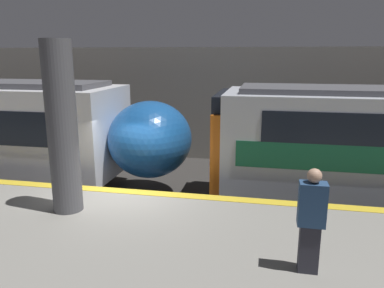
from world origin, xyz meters
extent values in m
plane|color=#33302D|center=(0.00, 0.00, 0.00)|extent=(120.00, 120.00, 0.00)
cube|color=gray|center=(0.00, -2.08, 0.55)|extent=(40.00, 4.16, 1.10)
cube|color=gold|center=(0.00, -0.15, 1.11)|extent=(40.00, 0.30, 0.01)
cube|color=#9E998E|center=(0.00, 6.89, 2.22)|extent=(50.00, 0.15, 4.45)
cylinder|color=#56565B|center=(-0.67, -1.35, 2.78)|extent=(0.58, 0.58, 3.36)
ellipsoid|color=#195199|center=(-0.11, 2.39, 1.77)|extent=(2.42, 2.58, 2.23)
sphere|color=#F2EFCC|center=(0.84, 2.39, 1.37)|extent=(0.20, 0.20, 0.20)
cube|color=orange|center=(1.98, 2.39, 1.69)|extent=(0.25, 2.75, 2.12)
cube|color=black|center=(1.98, 2.39, 2.75)|extent=(0.25, 2.47, 0.85)
sphere|color=#EA4C42|center=(1.83, 1.75, 1.31)|extent=(0.18, 0.18, 0.18)
sphere|color=#EA4C42|center=(1.83, 3.02, 1.31)|extent=(0.18, 0.18, 0.18)
cube|color=#2D2D38|center=(3.88, -2.69, 1.46)|extent=(0.28, 0.20, 0.72)
cube|color=navy|center=(3.88, -2.69, 2.14)|extent=(0.38, 0.24, 0.63)
sphere|color=tan|center=(3.88, -2.69, 2.56)|extent=(0.20, 0.20, 0.20)
camera|label=1|loc=(3.20, -7.80, 4.18)|focal=35.00mm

